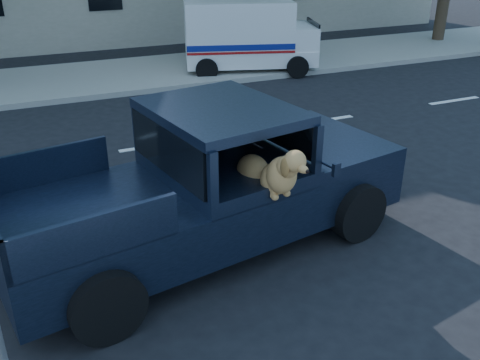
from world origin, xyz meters
The scene contains 5 objects.
ground centered at (0.00, 0.00, 0.00)m, with size 120.00×120.00×0.00m, color black.
far_sidewalk centered at (0.00, 9.20, 0.07)m, with size 60.00×4.00×0.15m, color gray.
lane_stripes centered at (2.00, 3.40, 0.01)m, with size 21.60×0.14×0.01m, color silver, non-canonical shape.
pickup_truck centered at (-0.45, -0.59, 0.68)m, with size 5.88×3.26×2.00m.
mail_truck centered at (4.27, 8.38, 0.94)m, with size 4.29×2.92×2.16m.
Camera 1 is at (-2.55, -6.77, 4.12)m, focal length 40.00 mm.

